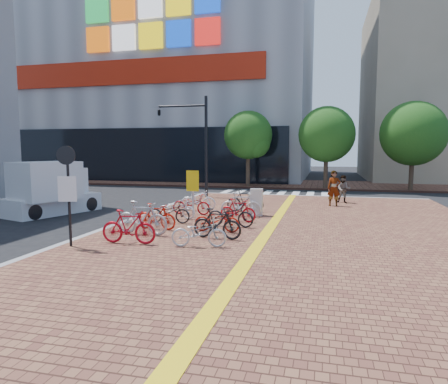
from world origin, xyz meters
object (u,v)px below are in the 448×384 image
(bike_10, at_px, (231,214))
(yellow_sign, at_px, (193,185))
(bike_11, at_px, (238,210))
(pedestrian_a, at_px, (334,188))
(bike_3, at_px, (169,212))
(notice_sign, at_px, (68,184))
(bike_0, at_px, (129,227))
(pedestrian_b, at_px, (344,189))
(bike_12, at_px, (241,205))
(bike_7, at_px, (199,233))
(bike_1, at_px, (142,218))
(bike_9, at_px, (217,220))
(bike_6, at_px, (198,200))
(bike_2, at_px, (156,216))
(bike_4, at_px, (176,209))
(traffic_light_pole, at_px, (184,128))
(bike_5, at_px, (191,204))
(bike_8, at_px, (217,224))
(bike_13, at_px, (245,201))
(box_truck, at_px, (51,189))
(utility_box, at_px, (256,202))

(bike_10, xyz_separation_m, yellow_sign, (-2.03, 1.54, 0.93))
(bike_11, xyz_separation_m, pedestrian_a, (3.88, 5.67, 0.45))
(bike_3, relative_size, notice_sign, 0.57)
(bike_0, bearing_deg, pedestrian_b, -33.65)
(bike_12, distance_m, pedestrian_a, 6.00)
(bike_10, distance_m, pedestrian_a, 7.83)
(bike_7, distance_m, bike_12, 5.63)
(bike_12, bearing_deg, bike_1, 147.82)
(bike_3, xyz_separation_m, bike_10, (2.56, -0.11, 0.02))
(bike_7, bearing_deg, bike_1, 53.08)
(bike_0, bearing_deg, bike_10, -38.29)
(pedestrian_b, bearing_deg, yellow_sign, -128.76)
(bike_11, xyz_separation_m, yellow_sign, (-2.07, 0.44, 0.94))
(bike_0, xyz_separation_m, bike_9, (2.20, 2.39, -0.10))
(pedestrian_b, bearing_deg, bike_7, -106.51)
(bike_6, height_order, bike_11, bike_6)
(pedestrian_a, relative_size, notice_sign, 0.61)
(bike_2, distance_m, bike_6, 4.68)
(bike_4, relative_size, traffic_light_pole, 0.27)
(bike_7, height_order, traffic_light_pole, traffic_light_pole)
(bike_5, height_order, yellow_sign, yellow_sign)
(bike_6, height_order, bike_7, bike_6)
(bike_1, bearing_deg, bike_8, -84.87)
(traffic_light_pole, bearing_deg, bike_6, -64.14)
(bike_4, relative_size, pedestrian_a, 0.90)
(bike_2, xyz_separation_m, bike_11, (2.58, 2.26, -0.01))
(bike_0, height_order, pedestrian_a, pedestrian_a)
(bike_0, height_order, traffic_light_pole, traffic_light_pole)
(traffic_light_pole, bearing_deg, bike_1, -77.62)
(bike_13, distance_m, yellow_sign, 2.99)
(bike_3, bearing_deg, notice_sign, 155.62)
(bike_3, distance_m, bike_7, 4.16)
(bike_7, bearing_deg, bike_10, -14.30)
(bike_11, xyz_separation_m, box_truck, (-9.30, 0.68, 0.56))
(bike_5, bearing_deg, notice_sign, 167.04)
(bike_4, xyz_separation_m, bike_12, (2.55, 1.19, 0.10))
(bike_13, bearing_deg, utility_box, -143.28)
(yellow_sign, height_order, notice_sign, notice_sign)
(bike_4, distance_m, notice_sign, 5.72)
(bike_5, bearing_deg, bike_4, 169.51)
(bike_6, bearing_deg, pedestrian_a, -66.51)
(bike_1, relative_size, bike_12, 1.09)
(pedestrian_a, bearing_deg, box_truck, -163.98)
(bike_10, xyz_separation_m, bike_13, (-0.16, 3.70, 0.06))
(bike_4, distance_m, bike_10, 2.86)
(bike_2, relative_size, box_truck, 0.34)
(bike_4, xyz_separation_m, utility_box, (3.15, 1.69, 0.16))
(bike_4, relative_size, bike_9, 1.02)
(bike_0, height_order, utility_box, utility_box)
(bike_0, xyz_separation_m, bike_13, (2.29, 7.16, -0.01))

